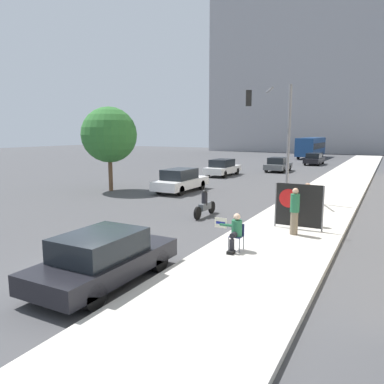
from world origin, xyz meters
TOP-DOWN VIEW (x-y plane):
  - ground_plane at (0.00, 0.00)m, footprint 160.00×160.00m
  - sidewalk_curb at (3.81, 15.00)m, footprint 3.94×90.00m
  - building_backdrop_far at (-2.00, 71.62)m, footprint 52.00×12.00m
  - seated_protester at (2.91, 3.23)m, footprint 0.94×0.77m
  - jogger_on_sidewalk at (4.14, 6.08)m, footprint 0.34×0.34m
  - pedestrian_behind at (4.25, 7.75)m, footprint 0.34×0.34m
  - protest_banner at (4.07, 6.95)m, footprint 1.89×0.06m
  - traffic_light_pole at (1.39, 12.70)m, footprint 2.31×2.08m
  - parked_car_curbside at (0.71, -0.50)m, footprint 1.86×4.32m
  - car_on_road_nearest at (-5.20, 13.81)m, footprint 1.85×4.73m
  - car_on_road_midblock at (-6.47, 23.73)m, footprint 1.82×4.77m
  - car_on_road_distant at (-2.98, 29.77)m, footprint 1.89×4.14m
  - car_on_road_far_lane at (-1.27, 39.84)m, footprint 1.81×4.70m
  - city_bus_on_road at (-4.00, 51.93)m, footprint 2.60×10.50m
  - motorcycle_on_road at (-0.46, 7.87)m, footprint 0.28×2.12m
  - street_tree_near_curb at (-9.63, 11.97)m, footprint 3.71×3.71m

SIDE VIEW (x-z plane):
  - ground_plane at x=0.00m, z-range 0.00..0.00m
  - sidewalk_curb at x=3.81m, z-range 0.00..0.17m
  - motorcycle_on_road at x=-0.46m, z-range -0.09..1.18m
  - parked_car_curbside at x=0.71m, z-range 0.00..1.39m
  - car_on_road_distant at x=-2.98m, z-range 0.00..1.43m
  - car_on_road_far_lane at x=-1.27m, z-range 0.00..1.44m
  - car_on_road_midblock at x=-6.47m, z-range -0.01..1.51m
  - car_on_road_nearest at x=-5.20m, z-range -0.01..1.53m
  - seated_protester at x=2.91m, z-range 0.21..1.42m
  - pedestrian_behind at x=4.25m, z-range 0.19..1.94m
  - jogger_on_sidewalk at x=4.14m, z-range 0.19..1.94m
  - protest_banner at x=4.07m, z-range 0.22..2.01m
  - city_bus_on_road at x=-4.00m, z-range 0.24..3.34m
  - street_tree_near_curb at x=-9.63m, z-range 0.95..6.59m
  - traffic_light_pole at x=1.39m, z-range 1.19..7.51m
  - building_backdrop_far at x=-2.00m, z-range 0.00..36.55m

